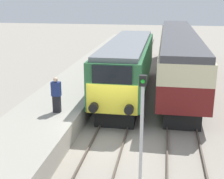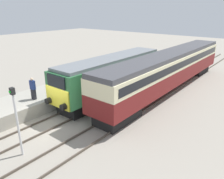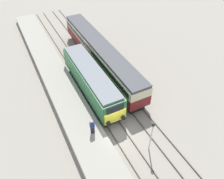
{
  "view_description": "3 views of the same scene",
  "coord_description": "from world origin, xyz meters",
  "px_view_note": "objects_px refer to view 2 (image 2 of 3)",
  "views": [
    {
      "loc": [
        2.34,
        -12.83,
        6.47
      ],
      "look_at": [
        0.0,
        1.05,
        2.21
      ],
      "focal_mm": 50.0,
      "sensor_mm": 36.0,
      "label": 1
    },
    {
      "loc": [
        11.97,
        -7.67,
        7.6
      ],
      "look_at": [
        1.7,
        5.05,
        1.6
      ],
      "focal_mm": 35.0,
      "sensor_mm": 36.0,
      "label": 2
    },
    {
      "loc": [
        -7.1,
        -12.04,
        18.74
      ],
      "look_at": [
        1.7,
        5.05,
        1.6
      ],
      "focal_mm": 35.0,
      "sensor_mm": 36.0,
      "label": 3
    }
  ],
  "objects_px": {
    "person_on_platform": "(33,89)",
    "passenger_carriage": "(170,67)",
    "locomotive": "(113,75)",
    "signal_post": "(16,117)"
  },
  "relations": [
    {
      "from": "person_on_platform",
      "to": "passenger_carriage",
      "type": "bearing_deg",
      "value": 61.52
    },
    {
      "from": "locomotive",
      "to": "passenger_carriage",
      "type": "xyz_separation_m",
      "value": [
        3.4,
        4.71,
        0.31
      ]
    },
    {
      "from": "passenger_carriage",
      "to": "person_on_platform",
      "type": "height_order",
      "value": "passenger_carriage"
    },
    {
      "from": "locomotive",
      "to": "person_on_platform",
      "type": "relative_size",
      "value": 7.35
    },
    {
      "from": "passenger_carriage",
      "to": "person_on_platform",
      "type": "relative_size",
      "value": 11.97
    },
    {
      "from": "locomotive",
      "to": "passenger_carriage",
      "type": "bearing_deg",
      "value": 54.15
    },
    {
      "from": "locomotive",
      "to": "signal_post",
      "type": "height_order",
      "value": "signal_post"
    },
    {
      "from": "passenger_carriage",
      "to": "locomotive",
      "type": "bearing_deg",
      "value": -125.85
    },
    {
      "from": "passenger_carriage",
      "to": "person_on_platform",
      "type": "xyz_separation_m",
      "value": [
        -6.06,
        -11.18,
        -0.45
      ]
    },
    {
      "from": "passenger_carriage",
      "to": "signal_post",
      "type": "height_order",
      "value": "signal_post"
    }
  ]
}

